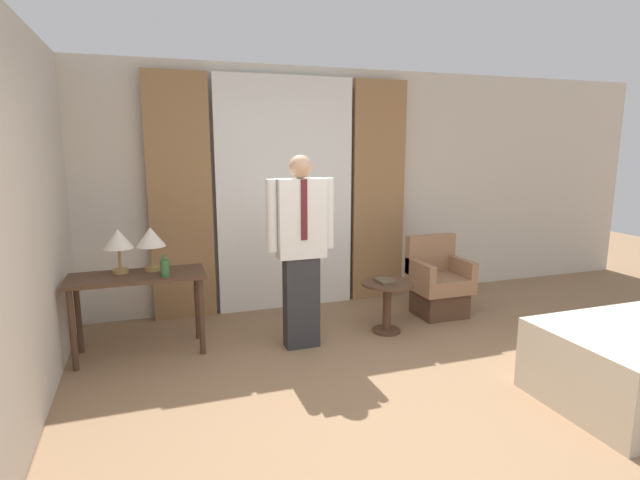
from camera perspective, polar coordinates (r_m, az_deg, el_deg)
ground_plane at (r=3.49m, az=9.47°, el=-21.26°), size 16.00×16.00×0.00m
wall_back at (r=5.71m, az=-4.27°, el=5.83°), size 10.00×0.06×2.70m
curtain_sheer_center at (r=5.59m, az=-3.92°, el=5.11°), size 1.55×0.06×2.58m
curtain_drape_left at (r=5.41m, az=-15.67°, el=4.54°), size 0.65×0.06×2.58m
curtain_drape_right at (r=5.99m, az=6.70°, el=5.45°), size 0.65×0.06×2.58m
desk at (r=4.68m, az=-20.11°, el=-5.15°), size 1.16×0.51×0.73m
table_lamp_left at (r=4.70m, az=-22.06°, el=-0.08°), size 0.26×0.26×0.40m
table_lamp_right at (r=4.69m, az=-18.78°, el=0.12°), size 0.26×0.26×0.40m
bottle_near_edge at (r=4.50m, az=-17.31°, el=-3.03°), size 0.08×0.08×0.19m
person at (r=4.48m, az=-2.19°, el=-0.55°), size 0.62×0.21×1.76m
armchair at (r=5.64m, az=13.34°, el=-5.01°), size 0.58×0.53×0.86m
side_table at (r=5.02m, az=7.68°, el=-6.59°), size 0.52×0.52×0.51m
book at (r=4.96m, az=7.45°, el=-4.66°), size 0.16×0.23×0.03m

